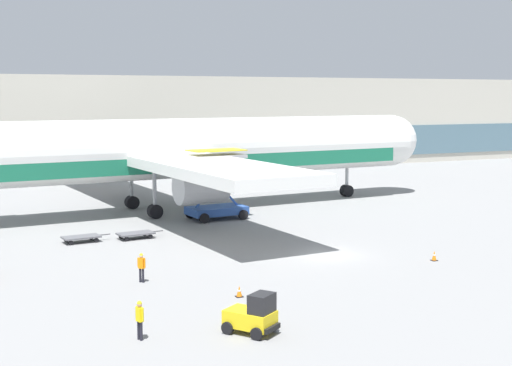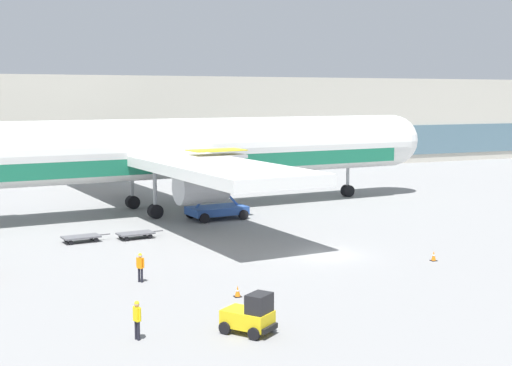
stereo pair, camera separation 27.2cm
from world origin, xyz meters
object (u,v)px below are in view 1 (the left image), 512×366
Objects in this scene: traffic_cone_far at (239,291)px; baggage_tug_mid at (253,315)px; ground_crew_far at (141,265)px; baggage_dolly_lead at (81,237)px; airplane_main at (175,151)px; baggage_dolly_second at (136,234)px; ground_crew_near at (140,317)px; scissor_lift_loader at (216,193)px; traffic_cone_near at (434,256)px.

baggage_tug_mid is at bearing -106.69° from traffic_cone_far.
baggage_dolly_lead is at bearing -35.29° from ground_crew_far.
traffic_cone_far is (4.16, -5.30, -0.75)m from ground_crew_far.
airplane_main is at bearing 39.49° from baggage_dolly_lead.
baggage_tug_mid is 0.75× the size of baggage_dolly_second.
ground_crew_near is 1.03× the size of ground_crew_far.
baggage_dolly_second is 2.03× the size of ground_crew_near.
scissor_lift_loader is 10.98m from baggage_dolly_second.
baggage_dolly_lead is at bearing 105.76° from traffic_cone_far.
baggage_dolly_second is at bearing 143.57° from baggage_tug_mid.
airplane_main reaches higher than scissor_lift_loader.
traffic_cone_near is (17.36, 8.66, -0.54)m from baggage_tug_mid.
baggage_dolly_second is 18.44m from traffic_cone_far.
scissor_lift_loader is 2.26× the size of baggage_tug_mid.
ground_crew_near is at bearing -110.50° from baggage_dolly_second.
baggage_dolly_second is at bearing -125.44° from airplane_main.
scissor_lift_loader is at bearing -76.66° from airplane_main.
traffic_cone_near is at bearing 89.93° from ground_crew_near.
traffic_cone_near is (22.49, 7.35, -0.77)m from ground_crew_near.
airplane_main reaches higher than baggage_tug_mid.
airplane_main is 31.32× the size of ground_crew_near.
scissor_lift_loader reaches higher than baggage_dolly_lead.
traffic_cone_near is (20.86, -16.03, -0.05)m from baggage_dolly_lead.
scissor_lift_loader is 1.68× the size of baggage_dolly_second.
traffic_cone_far is (-5.98, -30.34, -5.53)m from airplane_main.
traffic_cone_far is at bearing -92.92° from baggage_dolly_second.
airplane_main is at bearing 109.13° from traffic_cone_near.
ground_crew_far is (-10.14, -25.04, -4.78)m from airplane_main.
traffic_cone_near is at bearing -75.59° from airplane_main.
ground_crew_near is 23.67m from traffic_cone_near.
baggage_dolly_lead is at bearing 153.24° from baggage_tug_mid.
baggage_dolly_lead and baggage_dolly_second have the same top height.
ground_crew_near is at bearing -100.34° from baggage_dolly_lead.
scissor_lift_loader reaches higher than baggage_dolly_second.
scissor_lift_loader is at bearing 26.67° from baggage_dolly_second.
airplane_main is 31.41m from traffic_cone_far.
baggage_tug_mid is 24.39m from baggage_dolly_second.
scissor_lift_loader is 22.57m from ground_crew_far.
baggage_tug_mid is at bearing -112.56° from scissor_lift_loader.
airplane_main is 9.16× the size of scissor_lift_loader.
airplane_main is 15.43× the size of baggage_dolly_second.
airplane_main is 29.77m from traffic_cone_near.
scissor_lift_loader is at bearing 16.44° from baggage_dolly_lead.
ground_crew_far is (-2.37, 11.26, 0.19)m from baggage_tug_mid.
baggage_tug_mid is 6.25m from traffic_cone_far.
baggage_dolly_second is 13.48m from ground_crew_far.
baggage_dolly_lead is (-3.50, 24.69, -0.49)m from baggage_tug_mid.
traffic_cone_far reaches higher than baggage_dolly_second.
ground_crew_far reaches higher than baggage_dolly_lead.
ground_crew_near reaches higher than baggage_dolly_second.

